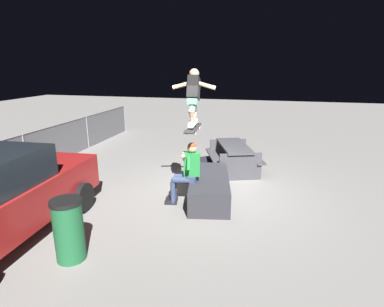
% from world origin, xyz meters
% --- Properties ---
extents(ground_plane, '(40.00, 40.00, 0.00)m').
position_xyz_m(ground_plane, '(0.00, 0.00, 0.00)').
color(ground_plane, slate).
extents(ledge_box_main, '(2.15, 1.20, 0.52)m').
position_xyz_m(ledge_box_main, '(-0.30, -0.10, 0.26)').
color(ledge_box_main, '#28282D').
rests_on(ledge_box_main, ground).
extents(person_sitting_on_ledge, '(0.60, 0.78, 1.35)m').
position_xyz_m(person_sitting_on_ledge, '(-0.66, 0.32, 0.76)').
color(person_sitting_on_ledge, '#2D3856').
rests_on(person_sitting_on_ledge, ground).
extents(skateboard, '(1.03, 0.27, 0.13)m').
position_xyz_m(skateboard, '(-0.56, 0.21, 1.63)').
color(skateboard, black).
extents(skater_airborne, '(0.63, 0.89, 1.12)m').
position_xyz_m(skater_airborne, '(-0.50, 0.22, 2.32)').
color(skater_airborne, white).
extents(kicker_ramp, '(1.30, 1.14, 0.34)m').
position_xyz_m(kicker_ramp, '(1.54, 0.38, 0.06)').
color(kicker_ramp, black).
rests_on(kicker_ramp, ground).
extents(picnic_table_back, '(2.05, 1.83, 0.75)m').
position_xyz_m(picnic_table_back, '(1.74, -0.40, 0.50)').
color(picnic_table_back, '#38383D').
rests_on(picnic_table_back, ground).
extents(trash_bin, '(0.46, 0.46, 0.99)m').
position_xyz_m(trash_bin, '(-3.04, 1.54, 0.50)').
color(trash_bin, '#19512D').
rests_on(trash_bin, ground).
extents(fence_back, '(12.05, 0.05, 1.14)m').
position_xyz_m(fence_back, '(0.00, 4.96, 0.62)').
color(fence_back, slate).
rests_on(fence_back, ground).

